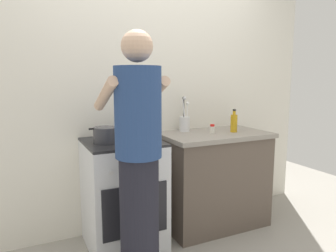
# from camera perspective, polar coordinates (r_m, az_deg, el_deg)

# --- Properties ---
(ground) EXTENTS (6.00, 6.00, 0.00)m
(ground) POSITION_cam_1_polar(r_m,az_deg,el_deg) (2.89, 0.14, -20.45)
(ground) COLOR gray
(back_wall) EXTENTS (3.20, 0.10, 2.50)m
(back_wall) POSITION_cam_1_polar(r_m,az_deg,el_deg) (3.06, -0.53, 5.79)
(back_wall) COLOR silver
(back_wall) RESTS_ON ground
(countertop) EXTENTS (1.00, 0.60, 0.90)m
(countertop) POSITION_cam_1_polar(r_m,az_deg,el_deg) (3.08, 8.30, -9.44)
(countertop) COLOR brown
(countertop) RESTS_ON ground
(stove_range) EXTENTS (0.60, 0.62, 0.90)m
(stove_range) POSITION_cam_1_polar(r_m,az_deg,el_deg) (2.71, -8.11, -12.08)
(stove_range) COLOR silver
(stove_range) RESTS_ON ground
(pot) EXTENTS (0.26, 0.19, 0.13)m
(pot) POSITION_cam_1_polar(r_m,az_deg,el_deg) (2.51, -11.23, -1.63)
(pot) COLOR #38383D
(pot) RESTS_ON stove_range
(mixing_bowl) EXTENTS (0.26, 0.26, 0.07)m
(mixing_bowl) POSITION_cam_1_polar(r_m,az_deg,el_deg) (2.59, -5.19, -1.66)
(mixing_bowl) COLOR #B7B7BC
(mixing_bowl) RESTS_ON stove_range
(utensil_crock) EXTENTS (0.10, 0.10, 0.33)m
(utensil_crock) POSITION_cam_1_polar(r_m,az_deg,el_deg) (3.01, 3.04, 0.75)
(utensil_crock) COLOR silver
(utensil_crock) RESTS_ON countertop
(spice_bottle) EXTENTS (0.04, 0.04, 0.08)m
(spice_bottle) POSITION_cam_1_polar(r_m,az_deg,el_deg) (2.92, 8.04, -0.54)
(spice_bottle) COLOR silver
(spice_bottle) RESTS_ON countertop
(oil_bottle) EXTENTS (0.06, 0.06, 0.22)m
(oil_bottle) POSITION_cam_1_polar(r_m,az_deg,el_deg) (3.02, 11.87, 0.59)
(oil_bottle) COLOR gold
(oil_bottle) RESTS_ON countertop
(person) EXTENTS (0.41, 0.50, 1.70)m
(person) POSITION_cam_1_polar(r_m,az_deg,el_deg) (2.07, -5.39, -6.64)
(person) COLOR black
(person) RESTS_ON ground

